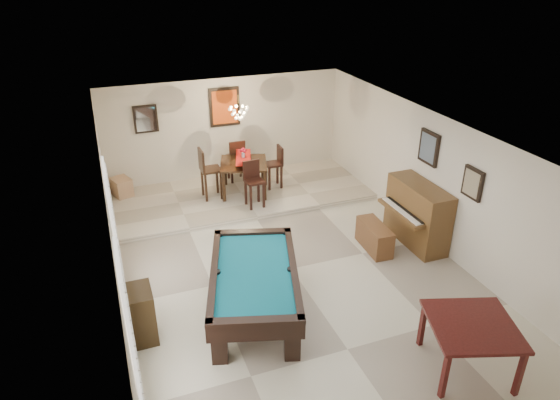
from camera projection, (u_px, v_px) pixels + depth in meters
ground_plane at (291, 269)px, 9.28m from camera, size 6.00×9.00×0.02m
wall_back at (225, 130)px, 12.47m from camera, size 6.00×0.04×2.60m
wall_left at (113, 237)px, 7.75m from camera, size 0.04×9.00×2.60m
wall_right at (436, 182)px, 9.64m from camera, size 0.04×9.00×2.60m
ceiling at (293, 136)px, 8.12m from camera, size 6.00×9.00×0.04m
dining_step at (241, 195)px, 11.97m from camera, size 6.00×2.50×0.12m
window_left_front at (128, 319)px, 5.87m from camera, size 0.06×1.00×1.70m
window_left_rear at (112, 214)px, 8.22m from camera, size 0.06×1.00×1.70m
pool_table at (255, 293)px, 7.93m from camera, size 2.01×2.77×0.83m
square_table at (468, 346)px, 6.88m from camera, size 1.44×1.44×0.78m
upright_piano at (411, 215)px, 9.83m from camera, size 0.85×1.51×1.26m
piano_bench at (374, 237)px, 9.79m from camera, size 0.43×0.97×0.53m
apothecary_chest at (141, 314)px, 7.44m from camera, size 0.38×0.57×0.86m
dining_table at (244, 175)px, 11.79m from camera, size 1.33×1.33×0.89m
flower_vase at (243, 153)px, 11.54m from camera, size 0.15×0.15×0.24m
dining_chair_south at (254, 185)px, 11.10m from camera, size 0.41×0.41×1.05m
dining_chair_north at (236, 160)px, 12.39m from camera, size 0.40×0.40×1.08m
dining_chair_west at (211, 173)px, 11.47m from camera, size 0.45×0.45×1.21m
dining_chair_east at (273, 167)px, 12.04m from camera, size 0.39×0.39×1.03m
corner_bench at (122, 187)px, 11.73m from camera, size 0.52×0.57×0.43m
chandelier at (239, 108)px, 10.98m from camera, size 0.44×0.44×0.60m
back_painting at (225, 107)px, 12.17m from camera, size 0.75×0.06×0.95m
back_mirror at (146, 119)px, 11.62m from camera, size 0.55×0.06×0.65m
right_picture_upper at (429, 148)px, 9.61m from camera, size 0.06×0.55×0.65m
right_picture_lower at (473, 183)px, 8.61m from camera, size 0.06×0.45×0.55m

